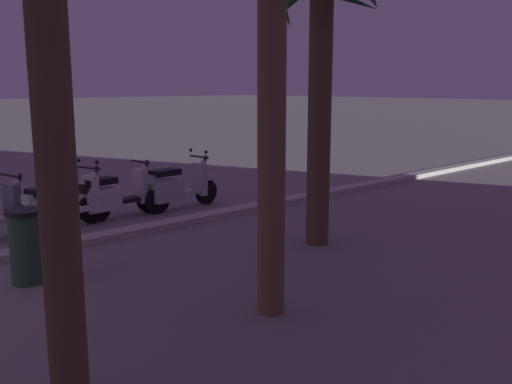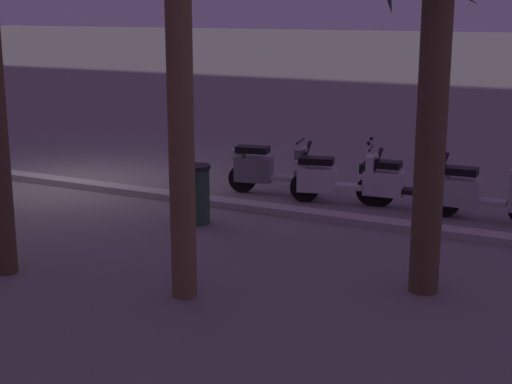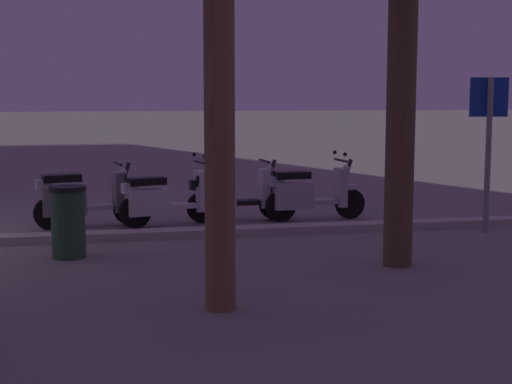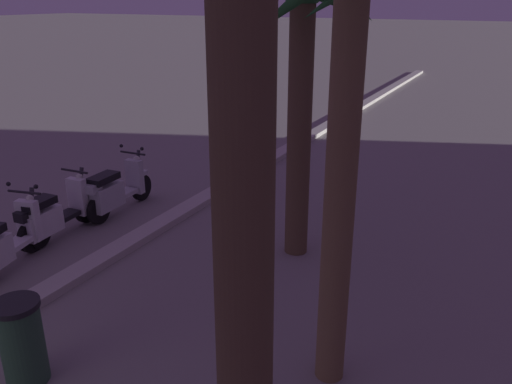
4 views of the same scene
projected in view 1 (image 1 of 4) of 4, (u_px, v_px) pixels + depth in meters
The scene contains 6 objects.
scooter_silver_gap_after_mid at pixel (177, 187), 11.45m from camera, with size 1.78×0.56×1.17m.
scooter_white_mid_rear at pixel (115, 195), 10.68m from camera, with size 1.79×0.56×1.04m.
scooter_white_last_in_row at pixel (62, 205), 9.78m from camera, with size 1.81×0.73×1.17m.
crossing_sign at pixel (320, 133), 11.65m from camera, with size 0.60×0.16×2.40m.
palm_tree_mid_walkway at pixel (322, 27), 8.44m from camera, with size 2.10×2.13×4.47m.
litter_bin at pixel (27, 245), 7.20m from camera, with size 0.48×0.48×0.95m.
Camera 1 is at (-1.09, 8.33, 2.48)m, focal length 40.01 mm.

